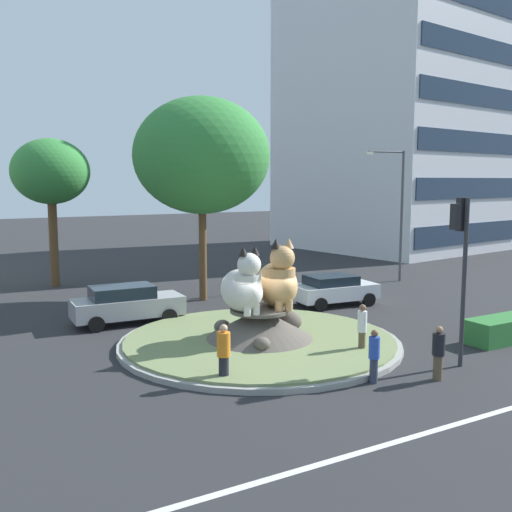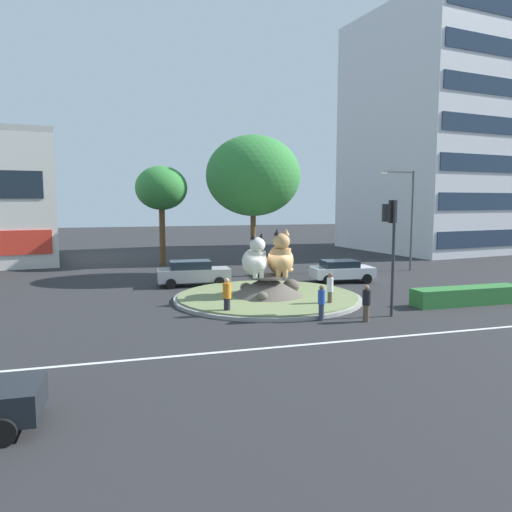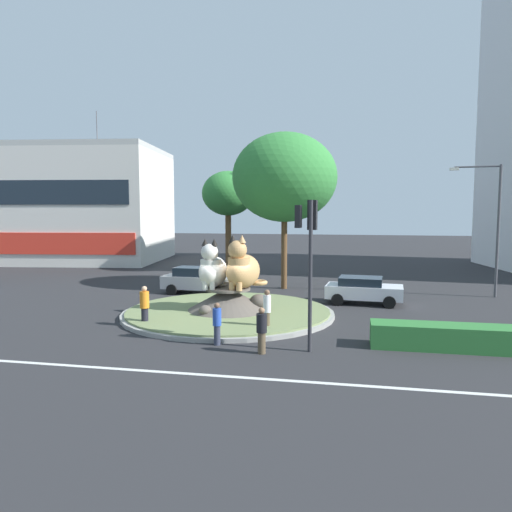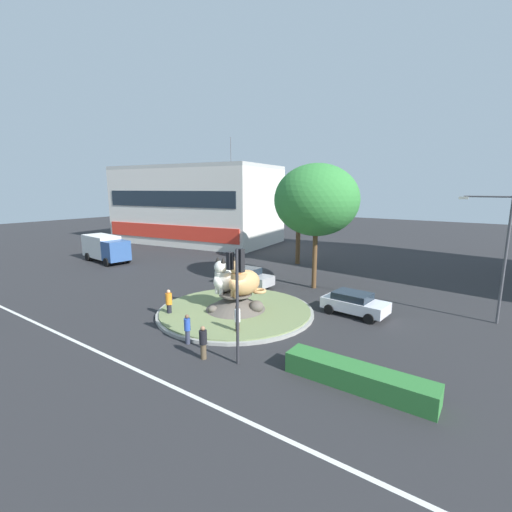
{
  "view_description": "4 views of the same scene",
  "coord_description": "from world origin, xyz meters",
  "px_view_note": "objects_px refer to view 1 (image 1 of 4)",
  "views": [
    {
      "loc": [
        -10.28,
        -17.78,
        5.92
      ],
      "look_at": [
        0.78,
        1.63,
        3.01
      ],
      "focal_mm": 40.87,
      "sensor_mm": 36.0,
      "label": 1
    },
    {
      "loc": [
        -7.91,
        -24.87,
        5.34
      ],
      "look_at": [
        0.0,
        2.25,
        2.15
      ],
      "focal_mm": 34.15,
      "sensor_mm": 36.0,
      "label": 2
    },
    {
      "loc": [
        5.76,
        -22.12,
        5.01
      ],
      "look_at": [
        0.73,
        3.2,
        2.57
      ],
      "focal_mm": 33.7,
      "sensor_mm": 36.0,
      "label": 3
    },
    {
      "loc": [
        13.84,
        -17.26,
        8.01
      ],
      "look_at": [
        -0.13,
        2.5,
        3.37
      ],
      "focal_mm": 24.86,
      "sensor_mm": 36.0,
      "label": 4
    }
  ],
  "objects_px": {
    "cat_statue_calico": "(278,282)",
    "second_tree_near_tower": "(51,173)",
    "broadleaf_tree_behind_island": "(202,156)",
    "pedestrian_orange_shirt": "(224,353)",
    "office_tower": "(393,105)",
    "sedan_on_far_lane": "(333,289)",
    "parked_car_right": "(127,304)",
    "pedestrian_white_shirt": "(362,328)",
    "streetlight_arm": "(398,205)",
    "cat_statue_white": "(243,287)",
    "traffic_light_mast": "(462,244)",
    "pedestrian_blue_shirt": "(374,355)",
    "pedestrian_black_shirt": "(438,352)"
  },
  "relations": [
    {
      "from": "office_tower",
      "to": "second_tree_near_tower",
      "type": "distance_m",
      "value": 30.94
    },
    {
      "from": "traffic_light_mast",
      "to": "sedan_on_far_lane",
      "type": "bearing_deg",
      "value": -4.63
    },
    {
      "from": "pedestrian_white_shirt",
      "to": "parked_car_right",
      "type": "xyz_separation_m",
      "value": [
        -5.61,
        8.3,
        -0.11
      ]
    },
    {
      "from": "second_tree_near_tower",
      "to": "parked_car_right",
      "type": "distance_m",
      "value": 11.82
    },
    {
      "from": "cat_statue_white",
      "to": "office_tower",
      "type": "bearing_deg",
      "value": 129.3
    },
    {
      "from": "traffic_light_mast",
      "to": "pedestrian_blue_shirt",
      "type": "height_order",
      "value": "traffic_light_mast"
    },
    {
      "from": "broadleaf_tree_behind_island",
      "to": "pedestrian_black_shirt",
      "type": "bearing_deg",
      "value": -85.24
    },
    {
      "from": "pedestrian_orange_shirt",
      "to": "pedestrian_blue_shirt",
      "type": "distance_m",
      "value": 4.4
    },
    {
      "from": "pedestrian_blue_shirt",
      "to": "parked_car_right",
      "type": "xyz_separation_m",
      "value": [
        -4.12,
        10.61,
        -0.01
      ]
    },
    {
      "from": "cat_statue_white",
      "to": "pedestrian_white_shirt",
      "type": "distance_m",
      "value": 4.32
    },
    {
      "from": "traffic_light_mast",
      "to": "sedan_on_far_lane",
      "type": "xyz_separation_m",
      "value": [
        2.15,
        9.34,
        -3.16
      ]
    },
    {
      "from": "pedestrian_blue_shirt",
      "to": "pedestrian_white_shirt",
      "type": "relative_size",
      "value": 0.91
    },
    {
      "from": "cat_statue_white",
      "to": "broadleaf_tree_behind_island",
      "type": "height_order",
      "value": "broadleaf_tree_behind_island"
    },
    {
      "from": "cat_statue_white",
      "to": "parked_car_right",
      "type": "distance_m",
      "value": 6.26
    },
    {
      "from": "cat_statue_calico",
      "to": "broadleaf_tree_behind_island",
      "type": "relative_size",
      "value": 0.26
    },
    {
      "from": "cat_statue_white",
      "to": "pedestrian_blue_shirt",
      "type": "distance_m",
      "value": 5.45
    },
    {
      "from": "sedan_on_far_lane",
      "to": "parked_car_right",
      "type": "distance_m",
      "value": 9.77
    },
    {
      "from": "office_tower",
      "to": "pedestrian_black_shirt",
      "type": "distance_m",
      "value": 37.49
    },
    {
      "from": "office_tower",
      "to": "broadleaf_tree_behind_island",
      "type": "xyz_separation_m",
      "value": [
        -24.19,
        -13.07,
        -5.31
      ]
    },
    {
      "from": "cat_statue_white",
      "to": "second_tree_near_tower",
      "type": "bearing_deg",
      "value": -167.87
    },
    {
      "from": "broadleaf_tree_behind_island",
      "to": "second_tree_near_tower",
      "type": "relative_size",
      "value": 1.21
    },
    {
      "from": "office_tower",
      "to": "pedestrian_blue_shirt",
      "type": "height_order",
      "value": "office_tower"
    },
    {
      "from": "cat_statue_white",
      "to": "sedan_on_far_lane",
      "type": "bearing_deg",
      "value": 120.76
    },
    {
      "from": "pedestrian_blue_shirt",
      "to": "pedestrian_white_shirt",
      "type": "distance_m",
      "value": 2.76
    },
    {
      "from": "pedestrian_orange_shirt",
      "to": "sedan_on_far_lane",
      "type": "relative_size",
      "value": 0.43
    },
    {
      "from": "pedestrian_black_shirt",
      "to": "parked_car_right",
      "type": "height_order",
      "value": "pedestrian_black_shirt"
    },
    {
      "from": "streetlight_arm",
      "to": "broadleaf_tree_behind_island",
      "type": "bearing_deg",
      "value": 1.17
    },
    {
      "from": "cat_statue_calico",
      "to": "second_tree_near_tower",
      "type": "distance_m",
      "value": 17.19
    },
    {
      "from": "streetlight_arm",
      "to": "second_tree_near_tower",
      "type": "bearing_deg",
      "value": -20.61
    },
    {
      "from": "cat_statue_calico",
      "to": "pedestrian_orange_shirt",
      "type": "xyz_separation_m",
      "value": [
        -3.67,
        -2.92,
        -1.34
      ]
    },
    {
      "from": "pedestrian_black_shirt",
      "to": "parked_car_right",
      "type": "xyz_separation_m",
      "value": [
        -5.96,
        11.36,
        -0.02
      ]
    },
    {
      "from": "cat_statue_white",
      "to": "traffic_light_mast",
      "type": "distance_m",
      "value": 7.37
    },
    {
      "from": "office_tower",
      "to": "pedestrian_white_shirt",
      "type": "height_order",
      "value": "office_tower"
    },
    {
      "from": "second_tree_near_tower",
      "to": "pedestrian_blue_shirt",
      "type": "relative_size",
      "value": 5.12
    },
    {
      "from": "cat_statue_white",
      "to": "second_tree_near_tower",
      "type": "height_order",
      "value": "second_tree_near_tower"
    },
    {
      "from": "pedestrian_orange_shirt",
      "to": "pedestrian_white_shirt",
      "type": "distance_m",
      "value": 5.34
    },
    {
      "from": "parked_car_right",
      "to": "office_tower",
      "type": "bearing_deg",
      "value": 31.41
    },
    {
      "from": "traffic_light_mast",
      "to": "pedestrian_black_shirt",
      "type": "relative_size",
      "value": 3.27
    },
    {
      "from": "pedestrian_blue_shirt",
      "to": "pedestrian_white_shirt",
      "type": "xyz_separation_m",
      "value": [
        1.49,
        2.32,
        0.1
      ]
    },
    {
      "from": "office_tower",
      "to": "parked_car_right",
      "type": "height_order",
      "value": "office_tower"
    },
    {
      "from": "second_tree_near_tower",
      "to": "pedestrian_blue_shirt",
      "type": "bearing_deg",
      "value": -76.62
    },
    {
      "from": "pedestrian_orange_shirt",
      "to": "streetlight_arm",
      "type": "bearing_deg",
      "value": -3.77
    },
    {
      "from": "streetlight_arm",
      "to": "parked_car_right",
      "type": "height_order",
      "value": "streetlight_arm"
    },
    {
      "from": "pedestrian_orange_shirt",
      "to": "cat_statue_calico",
      "type": "bearing_deg",
      "value": 2.09
    },
    {
      "from": "cat_statue_white",
      "to": "pedestrian_black_shirt",
      "type": "height_order",
      "value": "cat_statue_white"
    },
    {
      "from": "cat_statue_white",
      "to": "pedestrian_black_shirt",
      "type": "xyz_separation_m",
      "value": [
        3.47,
        -5.77,
        -1.34
      ]
    },
    {
      "from": "broadleaf_tree_behind_island",
      "to": "pedestrian_orange_shirt",
      "type": "distance_m",
      "value": 13.65
    },
    {
      "from": "pedestrian_blue_shirt",
      "to": "pedestrian_white_shirt",
      "type": "bearing_deg",
      "value": -100.53
    },
    {
      "from": "traffic_light_mast",
      "to": "pedestrian_blue_shirt",
      "type": "relative_size",
      "value": 3.36
    },
    {
      "from": "cat_statue_calico",
      "to": "pedestrian_blue_shirt",
      "type": "relative_size",
      "value": 1.6
    }
  ]
}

